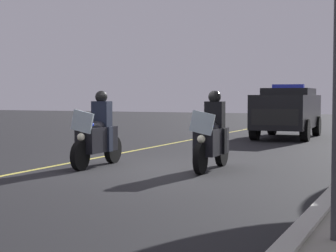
% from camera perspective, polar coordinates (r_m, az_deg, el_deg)
% --- Properties ---
extents(ground_plane, '(80.00, 80.00, 0.00)m').
position_cam_1_polar(ground_plane, '(12.37, -1.49, -4.34)').
color(ground_plane, black).
extents(lane_stripe_center, '(48.00, 0.12, 0.01)m').
position_cam_1_polar(lane_stripe_center, '(13.49, -10.14, -3.76)').
color(lane_stripe_center, '#E0D14C').
rests_on(lane_stripe_center, ground).
extents(police_motorcycle_lead_left, '(2.14, 0.58, 1.72)m').
position_cam_1_polar(police_motorcycle_lead_left, '(12.71, -7.20, -1.00)').
color(police_motorcycle_lead_left, black).
rests_on(police_motorcycle_lead_left, ground).
extents(police_motorcycle_lead_right, '(2.14, 0.58, 1.72)m').
position_cam_1_polar(police_motorcycle_lead_right, '(12.07, 4.51, -1.20)').
color(police_motorcycle_lead_right, black).
rests_on(police_motorcycle_lead_right, ground).
extents(police_suv, '(4.97, 2.22, 2.05)m').
position_cam_1_polar(police_suv, '(21.85, 12.12, 1.61)').
color(police_suv, black).
rests_on(police_suv, ground).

